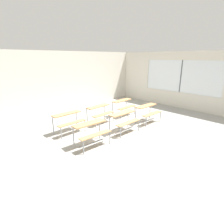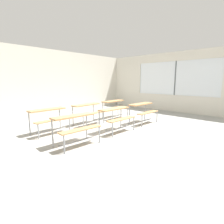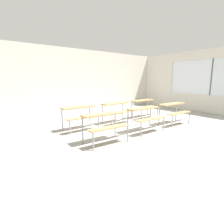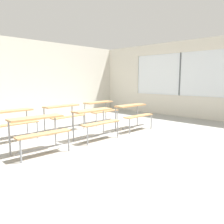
{
  "view_description": "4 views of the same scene",
  "coord_description": "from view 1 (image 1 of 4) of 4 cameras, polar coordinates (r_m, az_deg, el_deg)",
  "views": [
    {
      "loc": [
        -4.53,
        -3.99,
        2.72
      ],
      "look_at": [
        0.2,
        0.89,
        0.64
      ],
      "focal_mm": 29.02,
      "sensor_mm": 36.0,
      "label": 1
    },
    {
      "loc": [
        -3.8,
        -3.3,
        1.6
      ],
      "look_at": [
        0.0,
        0.25,
        0.65
      ],
      "focal_mm": 28.0,
      "sensor_mm": 36.0,
      "label": 2
    },
    {
      "loc": [
        -3.8,
        -3.3,
        1.6
      ],
      "look_at": [
        -0.52,
        1.0,
        0.58
      ],
      "focal_mm": 28.0,
      "sensor_mm": 36.0,
      "label": 3
    },
    {
      "loc": [
        -3.52,
        -3.97,
        1.5
      ],
      "look_at": [
        0.76,
        0.2,
        0.63
      ],
      "focal_mm": 36.31,
      "sensor_mm": 36.0,
      "label": 4
    }
  ],
  "objects": [
    {
      "name": "ground",
      "position": [
        6.63,
        4.12,
        -7.48
      ],
      "size": [
        10.0,
        9.0,
        0.05
      ],
      "primitive_type": "cube",
      "color": "#9E9E99"
    },
    {
      "name": "desk_bench_r0c0",
      "position": [
        5.7,
        -6.51,
        -5.34
      ],
      "size": [
        1.13,
        0.65,
        0.74
      ],
      "rotation": [
        0.0,
        0.0,
        -0.05
      ],
      "color": "tan",
      "rests_on": "ground"
    },
    {
      "name": "desk_bench_r0c1",
      "position": [
        6.68,
        3.87,
        -1.85
      ],
      "size": [
        1.11,
        0.61,
        0.74
      ],
      "rotation": [
        0.0,
        0.0,
        -0.01
      ],
      "color": "tan",
      "rests_on": "ground"
    },
    {
      "name": "wall_right",
      "position": [
        10.36,
        23.93,
        8.54
      ],
      "size": [
        0.12,
        9.0,
        3.0
      ],
      "color": "silver",
      "rests_on": "ground"
    },
    {
      "name": "desk_bench_r0c2",
      "position": [
        7.82,
        11.3,
        0.68
      ],
      "size": [
        1.11,
        0.62,
        0.74
      ],
      "rotation": [
        0.0,
        0.0,
        -0.03
      ],
      "color": "tan",
      "rests_on": "ground"
    },
    {
      "name": "desk_bench_r1c1",
      "position": [
        7.61,
        -3.84,
        0.54
      ],
      "size": [
        1.13,
        0.64,
        0.74
      ],
      "rotation": [
        0.0,
        0.0,
        0.05
      ],
      "color": "tan",
      "rests_on": "ground"
    },
    {
      "name": "wall_back",
      "position": [
        9.7,
        -16.13,
        9.15
      ],
      "size": [
        10.0,
        0.12,
        3.0
      ],
      "primitive_type": "cube",
      "color": "silver",
      "rests_on": "ground"
    },
    {
      "name": "desk_bench_r1c0",
      "position": [
        6.8,
        -13.55,
        -1.94
      ],
      "size": [
        1.11,
        0.6,
        0.74
      ],
      "rotation": [
        0.0,
        0.0,
        0.01
      ],
      "color": "tan",
      "rests_on": "ground"
    },
    {
      "name": "desk_bench_r1c2",
      "position": [
        8.63,
        3.63,
        2.53
      ],
      "size": [
        1.12,
        0.62,
        0.74
      ],
      "rotation": [
        0.0,
        0.0,
        0.03
      ],
      "color": "tan",
      "rests_on": "ground"
    }
  ]
}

